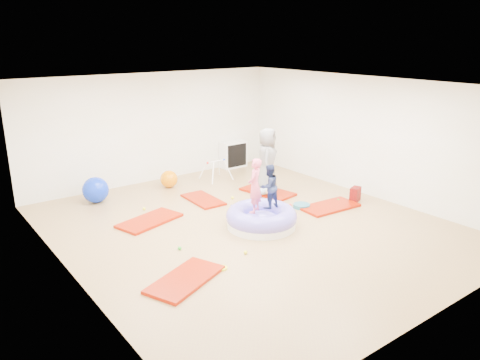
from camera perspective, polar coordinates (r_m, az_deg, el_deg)
room at (r=9.00m, az=1.15°, el=2.59°), size 7.01×8.01×2.81m
gym_mat_front_left at (r=7.51m, az=-6.70°, el=-11.94°), size 1.46×1.11×0.05m
gym_mat_mid_left at (r=9.83m, az=-10.96°, el=-4.88°), size 1.45×1.00×0.06m
gym_mat_center_back at (r=10.91m, az=-4.53°, el=-2.39°), size 0.62×1.18×0.05m
gym_mat_right at (r=10.62m, az=10.86°, el=-3.20°), size 1.36×0.74×0.05m
gym_mat_rear_right at (r=11.43m, az=3.38°, el=-1.44°), size 0.88×1.41×0.05m
inflatable_cushion at (r=9.38m, az=2.62°, el=-4.70°), size 1.42×1.42×0.45m
child_pink at (r=9.00m, az=1.82°, el=-0.39°), size 0.47×0.43×1.08m
child_navy at (r=9.27m, az=3.55°, el=-0.50°), size 0.46×0.37×0.90m
adult_caregiver at (r=11.21m, az=3.34°, el=2.45°), size 0.88×0.88×1.54m
infant at (r=11.10m, az=3.11°, el=-1.31°), size 0.33×0.33×0.19m
ball_pit_balls at (r=10.07m, az=0.69°, el=-3.97°), size 4.28×3.12×0.07m
exercise_ball_blue at (r=11.18m, az=-17.20°, el=-1.16°), size 0.60×0.60×0.60m
exercise_ball_orange at (r=11.91m, az=-8.65°, el=0.12°), size 0.44×0.44×0.44m
infant_play_gym at (r=12.34m, az=-2.95°, el=1.57°), size 0.70×0.66×0.53m
cube_shelf at (r=13.58m, az=-0.80°, el=3.15°), size 0.76×0.37×0.76m
balance_disc at (r=10.53m, az=7.52°, el=-3.13°), size 0.37×0.37×0.08m
backpack at (r=11.12m, az=13.87°, el=-1.70°), size 0.33×0.26×0.33m
yellow_toy at (r=7.82m, az=-2.21°, el=-10.68°), size 0.18×0.18×0.03m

